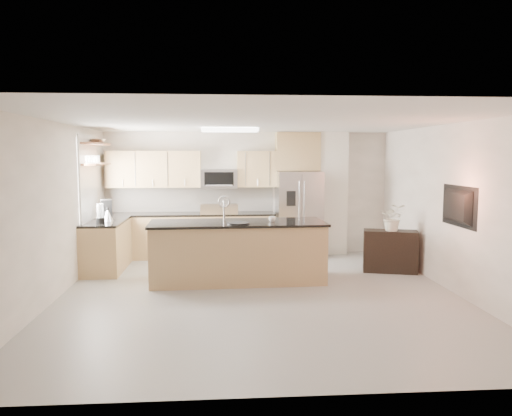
{
  "coord_description": "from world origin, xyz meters",
  "views": [
    {
      "loc": [
        -0.59,
        -7.39,
        2.1
      ],
      "look_at": [
        0.05,
        1.3,
        1.19
      ],
      "focal_mm": 35.0,
      "sensor_mm": 36.0,
      "label": 1
    }
  ],
  "objects": [
    {
      "name": "window",
      "position": [
        -2.98,
        1.85,
        1.65
      ],
      "size": [
        0.04,
        1.15,
        1.65
      ],
      "color": "white",
      "rests_on": "wall_left"
    },
    {
      "name": "back_counter",
      "position": [
        -1.23,
        2.93,
        0.47
      ],
      "size": [
        3.55,
        0.66,
        1.44
      ],
      "color": "tan",
      "rests_on": "floor"
    },
    {
      "name": "range",
      "position": [
        -0.6,
        2.92,
        0.47
      ],
      "size": [
        0.76,
        0.64,
        1.14
      ],
      "color": "black",
      "rests_on": "floor"
    },
    {
      "name": "television",
      "position": [
        2.91,
        -0.2,
        1.35
      ],
      "size": [
        0.14,
        1.08,
        0.62
      ],
      "primitive_type": "imported",
      "rotation": [
        0.0,
        0.0,
        1.57
      ],
      "color": "black",
      "rests_on": "wall_right"
    },
    {
      "name": "refrigerator",
      "position": [
        1.06,
        2.87,
        0.89
      ],
      "size": [
        0.92,
        0.78,
        1.78
      ],
      "color": "#B6B5B8",
      "rests_on": "floor"
    },
    {
      "name": "wall_left",
      "position": [
        -3.0,
        0.0,
        1.3
      ],
      "size": [
        0.02,
        6.5,
        2.6
      ],
      "primitive_type": "cube",
      "color": "white",
      "rests_on": "floor"
    },
    {
      "name": "floor",
      "position": [
        0.0,
        0.0,
        0.0
      ],
      "size": [
        6.5,
        6.5,
        0.0
      ],
      "primitive_type": "plane",
      "color": "#989590",
      "rests_on": "ground"
    },
    {
      "name": "bowl",
      "position": [
        -2.85,
        2.1,
        2.39
      ],
      "size": [
        0.47,
        0.47,
        0.09
      ],
      "primitive_type": "imported",
      "rotation": [
        0.0,
        0.0,
        -0.23
      ],
      "color": "#B6B5B8",
      "rests_on": "shelf_upper"
    },
    {
      "name": "kettle",
      "position": [
        -2.62,
        1.78,
        1.03
      ],
      "size": [
        0.2,
        0.2,
        0.25
      ],
      "color": "#B6B5B8",
      "rests_on": "left_counter"
    },
    {
      "name": "platter",
      "position": [
        -0.29,
        0.61,
        1.02
      ],
      "size": [
        0.45,
        0.45,
        0.02
      ],
      "primitive_type": "cylinder",
      "rotation": [
        0.0,
        0.0,
        -0.22
      ],
      "color": "black",
      "rests_on": "island"
    },
    {
      "name": "microwave",
      "position": [
        -0.6,
        3.04,
        1.63
      ],
      "size": [
        0.76,
        0.4,
        0.4
      ],
      "color": "#B6B5B8",
      "rests_on": "upper_cabinets"
    },
    {
      "name": "ceiling_fixture",
      "position": [
        -0.4,
        1.6,
        2.56
      ],
      "size": [
        1.0,
        0.5,
        0.06
      ],
      "primitive_type": "cube",
      "color": "white",
      "rests_on": "ceiling"
    },
    {
      "name": "island",
      "position": [
        -0.3,
        0.84,
        0.51
      ],
      "size": [
        2.95,
        1.15,
        1.43
      ],
      "rotation": [
        0.0,
        0.0,
        0.03
      ],
      "color": "tan",
      "rests_on": "floor"
    },
    {
      "name": "blender",
      "position": [
        -2.67,
        1.43,
        1.07
      ],
      "size": [
        0.15,
        0.15,
        0.35
      ],
      "color": "black",
      "rests_on": "left_counter"
    },
    {
      "name": "wall_front",
      "position": [
        0.0,
        -3.25,
        1.3
      ],
      "size": [
        6.0,
        0.02,
        2.6
      ],
      "primitive_type": "cube",
      "color": "white",
      "rests_on": "floor"
    },
    {
      "name": "credenza",
      "position": [
        2.49,
        1.31,
        0.38
      ],
      "size": [
        1.02,
        0.63,
        0.76
      ],
      "primitive_type": "cube",
      "rotation": [
        0.0,
        0.0,
        -0.26
      ],
      "color": "black",
      "rests_on": "floor"
    },
    {
      "name": "upper_cabinets",
      "position": [
        -1.3,
        3.09,
        1.83
      ],
      "size": [
        3.5,
        0.33,
        0.75
      ],
      "color": "tan",
      "rests_on": "wall_back"
    },
    {
      "name": "shelf_upper",
      "position": [
        -2.85,
        1.95,
        2.32
      ],
      "size": [
        0.3,
        1.2,
        0.04
      ],
      "primitive_type": "cube",
      "color": "#93613A",
      "rests_on": "wall_left"
    },
    {
      "name": "coffee_maker",
      "position": [
        -2.69,
        2.0,
        1.1
      ],
      "size": [
        0.25,
        0.28,
        0.37
      ],
      "color": "black",
      "rests_on": "left_counter"
    },
    {
      "name": "cup",
      "position": [
        0.28,
        0.81,
        1.05
      ],
      "size": [
        0.15,
        0.15,
        0.09
      ],
      "primitive_type": "imported",
      "rotation": [
        0.0,
        0.0,
        -0.44
      ],
      "color": "white",
      "rests_on": "island"
    },
    {
      "name": "shelf_lower",
      "position": [
        -2.85,
        1.95,
        1.95
      ],
      "size": [
        0.3,
        1.2,
        0.04
      ],
      "primitive_type": "cube",
      "color": "#93613A",
      "rests_on": "wall_left"
    },
    {
      "name": "left_counter",
      "position": [
        -2.67,
        1.85,
        0.46
      ],
      "size": [
        0.66,
        1.5,
        0.92
      ],
      "color": "tan",
      "rests_on": "floor"
    },
    {
      "name": "ceiling",
      "position": [
        0.0,
        0.0,
        2.6
      ],
      "size": [
        6.0,
        6.5,
        0.02
      ],
      "primitive_type": "cube",
      "color": "silver",
      "rests_on": "wall_back"
    },
    {
      "name": "flower_vase",
      "position": [
        2.5,
        1.25,
        1.13
      ],
      "size": [
        0.79,
        0.73,
        0.74
      ],
      "primitive_type": "imported",
      "rotation": [
        0.0,
        0.0,
        -0.25
      ],
      "color": "silver",
      "rests_on": "credenza"
    },
    {
      "name": "wall_right",
      "position": [
        3.0,
        0.0,
        1.3
      ],
      "size": [
        0.02,
        6.5,
        2.6
      ],
      "primitive_type": "cube",
      "color": "white",
      "rests_on": "floor"
    },
    {
      "name": "wall_back",
      "position": [
        0.0,
        3.25,
        1.3
      ],
      "size": [
        6.0,
        0.02,
        2.6
      ],
      "primitive_type": "cube",
      "color": "white",
      "rests_on": "floor"
    },
    {
      "name": "partition_column",
      "position": [
        1.82,
        3.1,
        1.3
      ],
      "size": [
        0.6,
        0.3,
        2.6
      ],
      "primitive_type": "cube",
      "color": "white",
      "rests_on": "floor"
    }
  ]
}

